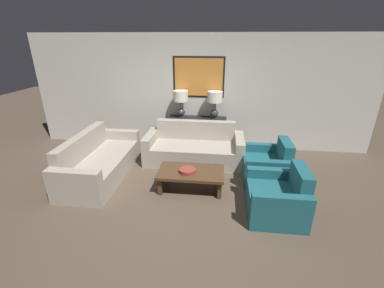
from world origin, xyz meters
The scene contains 11 objects.
ground_plane centered at (0.00, 0.00, 0.00)m, with size 20.00×20.00×0.00m, color brown.
back_wall centered at (0.00, 2.49, 1.33)m, with size 8.05×0.12×2.65m.
console_table centered at (0.00, 2.23, 0.40)m, with size 1.35×0.38×0.80m.
table_lamp_left centered at (-0.39, 2.23, 1.22)m, with size 0.34×0.34×0.63m.
table_lamp_right centered at (0.39, 2.23, 1.22)m, with size 0.34×0.34×0.63m.
couch_by_back_wall centered at (0.00, 1.58, 0.28)m, with size 2.10×0.89×0.83m.
couch_by_side centered at (-1.78, 0.71, 0.28)m, with size 0.89×2.10×0.83m.
coffee_table centered at (0.07, 0.40, 0.28)m, with size 1.15×0.65×0.37m.
decorative_bowl centered at (0.02, 0.34, 0.41)m, with size 0.29×0.29×0.06m.
armchair_near_back_wall centered at (1.46, 0.93, 0.28)m, with size 0.82×0.92×0.80m.
armchair_near_camera centered at (1.46, -0.13, 0.28)m, with size 0.82×0.92×0.80m.
Camera 1 is at (0.55, -3.55, 2.52)m, focal length 24.00 mm.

